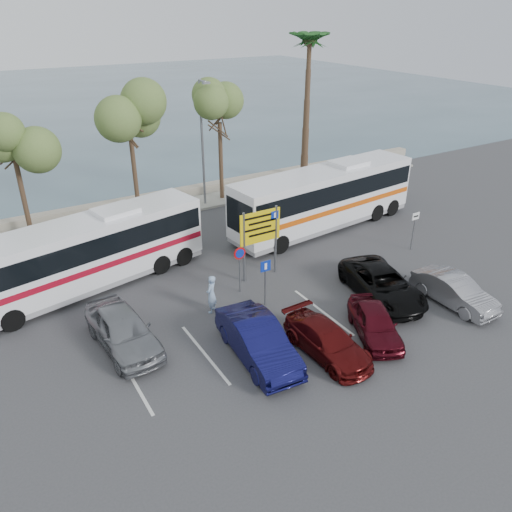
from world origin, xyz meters
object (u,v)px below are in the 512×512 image
coach_bus_left (87,256)px  car_silver_b (454,291)px  coach_bus_right (324,200)px  car_silver_a (123,330)px  direction_sign (260,232)px  suv_black (382,284)px  car_blue (258,340)px  pedestrian_far (307,216)px  street_lamp_right (203,138)px  pedestrian_near (211,294)px  car_maroon (327,341)px  car_red (375,323)px

coach_bus_left → car_silver_b: coach_bus_left is taller
coach_bus_right → car_silver_a: coach_bus_right is taller
direction_sign → car_silver_b: bearing=-47.3°
suv_black → car_blue: bearing=-159.9°
car_blue → pedestrian_far: size_ratio=2.39×
street_lamp_right → direction_sign: size_ratio=2.23×
coach_bus_right → pedestrian_near: bearing=-153.7°
car_silver_a → car_silver_b: bearing=-22.6°
car_silver_a → pedestrian_far: 13.98m
street_lamp_right → coach_bus_right: bearing=-57.3°
coach_bus_right → pedestrian_far: (-1.22, 0.00, -0.79)m
direction_sign → car_silver_a: bearing=-164.4°
car_silver_a → car_maroon: (6.58, -4.51, -0.19)m
suv_black → street_lamp_right: bearing=110.4°
car_blue → pedestrian_near: (-0.07, 3.81, 0.11)m
car_silver_a → car_blue: car_silver_a is taller
car_maroon → suv_black: size_ratio=0.82×
car_silver_b → car_maroon: bearing=179.5°
direction_sign → car_blue: bearing=-122.2°
street_lamp_right → suv_black: size_ratio=1.58×
suv_black → car_maroon: bearing=-143.5°
suv_black → car_silver_b: size_ratio=1.25×
coach_bus_right → car_blue: coach_bus_right is taller
direction_sign → coach_bus_right: size_ratio=0.29×
coach_bus_right → car_silver_b: (-0.32, -10.00, -1.11)m
direction_sign → pedestrian_far: size_ratio=1.82×
pedestrian_far → coach_bus_right: bearing=-106.1°
street_lamp_right → coach_bus_left: size_ratio=0.68×
coach_bus_right → pedestrian_far: size_ratio=6.33×
coach_bus_right → car_maroon: 12.52m
coach_bus_right → car_silver_b: size_ratio=3.08×
coach_bus_left → coach_bus_right: 14.00m
car_blue → pedestrian_near: 3.81m
car_red → pedestrian_near: pedestrian_near is taller
street_lamp_right → car_red: size_ratio=2.12×
car_maroon → car_red: size_ratio=1.10×
coach_bus_left → suv_black: (11.28, -7.91, -0.96)m
direction_sign → pedestrian_far: 6.39m
car_red → suv_black: 3.19m
pedestrian_near → car_maroon: bearing=75.7°
car_blue → car_silver_b: bearing=-3.0°
car_blue → car_silver_b: (9.60, -1.26, -0.11)m
car_blue → street_lamp_right: bearing=75.6°
car_silver_b → street_lamp_right: bearing=103.8°
direction_sign → car_maroon: size_ratio=0.86×
suv_black → pedestrian_far: pedestrian_far is taller
car_red → car_silver_b: (4.80, 0.00, 0.03)m
coach_bus_right → car_maroon: coach_bus_right is taller
coach_bus_left → car_maroon: bearing=-56.9°
pedestrian_near → coach_bus_left: bearing=-91.5°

